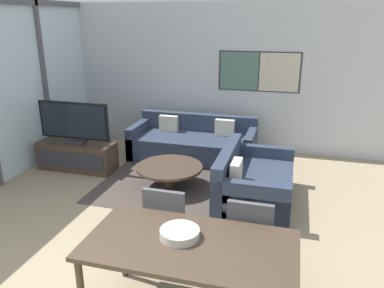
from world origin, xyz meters
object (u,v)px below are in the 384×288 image
object	(u,v)px
coffee_table	(170,171)
fruit_bowl	(180,233)
sofa_side	(250,184)
dining_chair_centre	(250,236)
television	(74,123)
sofa_main	(194,143)
dining_chair_left	(168,223)
tv_console	(77,156)
dining_table	(190,251)

from	to	relation	value
coffee_table	fruit_bowl	distance (m)	2.66
sofa_side	coffee_table	size ratio (longest dim) A/B	1.54
sofa_side	fruit_bowl	bearing A→B (deg)	172.21
dining_chair_centre	fruit_bowl	xyz separation A→B (m)	(-0.53, -0.57, 0.30)
television	sofa_main	xyz separation A→B (m)	(1.79, 1.13, -0.58)
sofa_side	fruit_bowl	size ratio (longest dim) A/B	4.67
dining_chair_left	dining_chair_centre	distance (m)	0.84
television	sofa_side	size ratio (longest dim) A/B	0.81
coffee_table	dining_chair_left	bearing A→B (deg)	-71.48
fruit_bowl	dining_chair_left	bearing A→B (deg)	117.68
sofa_main	sofa_side	distance (m)	1.97
tv_console	sofa_main	size ratio (longest dim) A/B	0.59
sofa_side	dining_chair_centre	xyz separation A→B (m)	(0.21, -1.76, 0.26)
dining_chair_left	dining_table	bearing A→B (deg)	-57.40
sofa_main	dining_chair_centre	world-z (taller)	dining_chair_centre
sofa_main	dining_chair_left	size ratio (longest dim) A/B	2.43
dining_table	sofa_side	bearing A→B (deg)	84.93
fruit_bowl	dining_table	bearing A→B (deg)	-28.95
dining_table	fruit_bowl	xyz separation A→B (m)	(-0.11, 0.06, 0.12)
tv_console	sofa_main	world-z (taller)	sofa_main
dining_table	dining_chair_left	bearing A→B (deg)	122.60
television	dining_table	world-z (taller)	television
television	dining_chair_centre	bearing A→B (deg)	-33.52
coffee_table	dining_chair_centre	bearing A→B (deg)	-51.92
tv_console	dining_chair_left	world-z (taller)	dining_chair_left
television	dining_chair_centre	world-z (taller)	television
television	dining_table	bearing A→B (deg)	-44.58
tv_console	dining_chair_centre	bearing A→B (deg)	-33.51
sofa_side	tv_console	bearing A→B (deg)	82.74
coffee_table	dining_chair_left	size ratio (longest dim) A/B	1.09
fruit_bowl	television	bearing A→B (deg)	134.93
fruit_bowl	sofa_side	bearing A→B (deg)	82.21
television	coffee_table	bearing A→B (deg)	-9.20
sofa_main	dining_table	bearing A→B (deg)	-75.19
television	sofa_main	size ratio (longest dim) A/B	0.56
tv_console	sofa_main	distance (m)	2.12
television	sofa_main	distance (m)	2.19
sofa_side	coffee_table	distance (m)	1.25
sofa_main	coffee_table	size ratio (longest dim) A/B	2.24
television	dining_chair_left	bearing A→B (deg)	-41.48
tv_console	dining_chair_centre	distance (m)	3.90
tv_console	dining_table	distance (m)	3.99
tv_console	dining_table	world-z (taller)	dining_table
sofa_main	dining_chair_centre	distance (m)	3.60
dining_table	coffee_table	bearing A→B (deg)	112.56
tv_console	coffee_table	xyz separation A→B (m)	(1.79, -0.29, 0.03)
dining_table	sofa_main	bearing A→B (deg)	104.81
tv_console	television	bearing A→B (deg)	90.00
dining_chair_centre	dining_table	bearing A→B (deg)	-123.63
dining_chair_left	fruit_bowl	bearing A→B (deg)	-62.32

